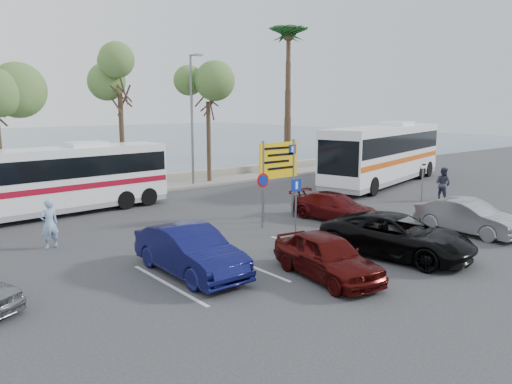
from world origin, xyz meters
TOP-DOWN VIEW (x-y plane):
  - ground at (0.00, 0.00)m, footprint 120.00×120.00m
  - kerb_strip at (0.00, 14.00)m, footprint 44.00×2.40m
  - seawall at (0.00, 16.00)m, footprint 48.00×0.80m
  - tree_mid at (-1.50, 14.00)m, footprint 3.20×3.20m
  - tree_right at (4.50, 14.00)m, footprint 3.20×3.20m
  - palm_tree at (11.50, 14.00)m, footprint 4.80×4.80m
  - street_lamp_right at (3.00, 13.52)m, footprint 0.45×1.15m
  - direction_sign at (1.00, 3.20)m, footprint 2.20×0.12m
  - sign_no_stop at (-0.60, 2.38)m, footprint 0.60×0.08m
  - sign_parking at (-0.20, 0.79)m, footprint 0.50×0.07m
  - sign_taxi at (9.80, 1.49)m, footprint 0.50×0.07m
  - lane_markings at (-1.14, -1.00)m, footprint 12.02×4.20m
  - coach_bus_left at (-6.50, 10.50)m, footprint 10.94×3.06m
  - coach_bus_right at (13.12, 6.50)m, footprint 13.14×5.79m
  - car_blue at (-6.01, -0.63)m, footprint 1.59×4.53m
  - car_maroon at (2.90, 1.50)m, footprint 2.29×4.40m
  - car_red at (-3.00, -3.50)m, footprint 2.26×4.24m
  - suv_black at (0.50, -3.50)m, footprint 3.30×5.52m
  - car_silver_b at (5.30, -3.50)m, footprint 1.57×4.23m
  - pedestrian_near at (-8.46, 5.00)m, footprint 0.72×0.52m
  - pedestrian_far at (11.00, 1.00)m, footprint 0.72×0.90m

SIDE VIEW (x-z plane):
  - ground at x=0.00m, z-range 0.00..0.00m
  - lane_markings at x=-1.14m, z-range 0.00..0.01m
  - kerb_strip at x=0.00m, z-range 0.00..0.15m
  - seawall at x=0.00m, z-range 0.00..0.60m
  - car_maroon at x=2.90m, z-range 0.00..1.22m
  - car_red at x=-3.00m, z-range 0.00..1.37m
  - car_silver_b at x=5.30m, z-range 0.00..1.38m
  - suv_black at x=0.50m, z-range 0.00..1.44m
  - car_blue at x=-6.01m, z-range 0.00..1.49m
  - pedestrian_far at x=11.00m, z-range 0.00..1.81m
  - pedestrian_near at x=-8.46m, z-range 0.00..1.81m
  - sign_taxi at x=9.80m, z-range 0.32..2.52m
  - sign_parking at x=-0.20m, z-range 0.34..2.59m
  - coach_bus_left at x=-6.50m, z-range -0.12..3.25m
  - sign_no_stop at x=-0.60m, z-range 0.40..2.75m
  - coach_bus_right at x=13.12m, z-range -0.15..3.86m
  - direction_sign at x=1.00m, z-range 0.63..4.23m
  - street_lamp_right at x=3.00m, z-range 0.59..8.60m
  - tree_right at x=4.50m, z-range 2.47..9.87m
  - tree_mid at x=-1.50m, z-range 2.65..10.65m
  - palm_tree at x=11.50m, z-range 4.27..15.47m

